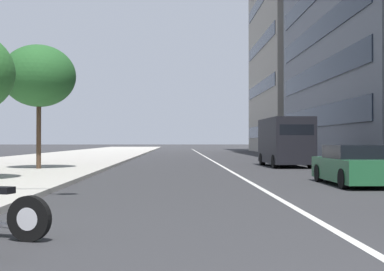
{
  "coord_description": "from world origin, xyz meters",
  "views": [
    {
      "loc": [
        -2.28,
        2.56,
        1.46
      ],
      "look_at": [
        17.09,
        2.01,
        1.66
      ],
      "focal_mm": 48.17,
      "sensor_mm": 36.0,
      "label": 1
    }
  ],
  "objects": [
    {
      "name": "office_tower_mid_left",
      "position": [
        62.99,
        -17.57,
        16.28
      ],
      "size": [
        22.13,
        19.12,
        32.57
      ],
      "color": "gray",
      "rests_on": "ground"
    },
    {
      "name": "car_lead_in_lane",
      "position": [
        14.55,
        -3.3,
        0.63
      ],
      "size": [
        4.25,
        1.86,
        1.33
      ],
      "rotation": [
        0.0,
        0.0,
        -0.01
      ],
      "color": "#236038",
      "rests_on": "ground"
    },
    {
      "name": "delivery_van_ahead",
      "position": [
        26.62,
        -3.53,
        1.45
      ],
      "size": [
        5.22,
        2.3,
        2.73
      ],
      "rotation": [
        0.0,
        0.0,
        0.02
      ],
      "color": "black",
      "rests_on": "ground"
    },
    {
      "name": "sidewalk_right_plaza",
      "position": [
        30.0,
        11.49,
        0.07
      ],
      "size": [
        160.0,
        10.87,
        0.15
      ],
      "primitive_type": "cube",
      "color": "#B2ADA3",
      "rests_on": "ground"
    },
    {
      "name": "lane_centre_stripe",
      "position": [
        35.0,
        0.0,
        0.0
      ],
      "size": [
        110.0,
        0.16,
        0.01
      ],
      "primitive_type": "cube",
      "color": "silver",
      "rests_on": "ground"
    },
    {
      "name": "street_tree_by_lamp_post",
      "position": [
        22.23,
        9.12,
        4.52
      ],
      "size": [
        3.45,
        3.45,
        5.85
      ],
      "color": "#473323",
      "rests_on": "sidewalk_right_plaza"
    }
  ]
}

